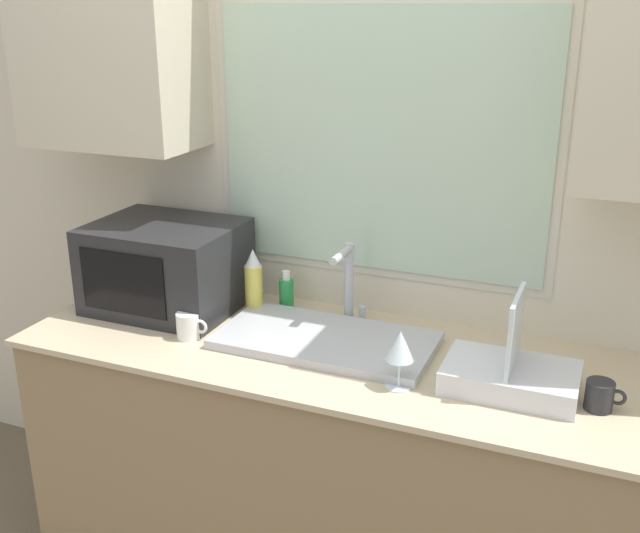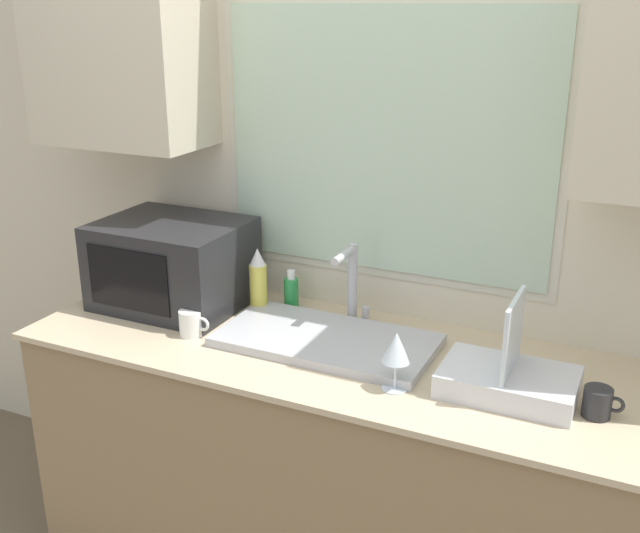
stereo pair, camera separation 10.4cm
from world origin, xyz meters
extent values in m
cube|color=#8C7251|center=(0.00, 0.34, 0.44)|extent=(2.03, 0.67, 0.87)
cube|color=#C6B28E|center=(0.00, 0.34, 0.88)|extent=(2.06, 0.70, 0.02)
cube|color=beige|center=(0.00, 0.70, 1.30)|extent=(6.00, 0.06, 2.60)
cube|color=beige|center=(0.00, 0.67, 1.48)|extent=(1.18, 0.01, 0.92)
cube|color=#B2CCB2|center=(0.00, 0.67, 1.48)|extent=(1.12, 0.01, 0.86)
cube|color=beige|center=(-0.92, 0.51, 1.82)|extent=(0.60, 0.32, 0.76)
cube|color=#B2B2B7|center=(-0.06, 0.35, 0.91)|extent=(0.68, 0.36, 0.03)
cylinder|color=#B7B7BC|center=(-0.06, 0.56, 1.03)|extent=(0.03, 0.03, 0.28)
cylinder|color=#B7B7BC|center=(-0.06, 0.48, 1.15)|extent=(0.03, 0.15, 0.03)
cylinder|color=#B7B7BC|center=(-0.01, 0.56, 0.92)|extent=(0.02, 0.02, 0.06)
cube|color=#232326|center=(-0.70, 0.43, 1.04)|extent=(0.50, 0.40, 0.30)
cube|color=black|center=(-0.73, 0.23, 1.04)|extent=(0.33, 0.01, 0.21)
cube|color=silver|center=(0.53, 0.28, 0.93)|extent=(0.37, 0.24, 0.07)
cube|color=silver|center=(0.53, 0.28, 1.07)|extent=(0.01, 0.22, 0.22)
cylinder|color=#D8CC4C|center=(-0.38, 0.49, 0.98)|extent=(0.06, 0.06, 0.17)
cone|color=silver|center=(-0.38, 0.49, 1.09)|extent=(0.06, 0.06, 0.06)
cylinder|color=#268C3F|center=(-0.30, 0.57, 0.95)|extent=(0.05, 0.05, 0.11)
cylinder|color=white|center=(-0.30, 0.57, 1.02)|extent=(0.03, 0.03, 0.03)
cylinder|color=white|center=(-0.49, 0.23, 0.93)|extent=(0.08, 0.08, 0.09)
torus|color=white|center=(-0.44, 0.23, 0.94)|extent=(0.05, 0.01, 0.05)
cylinder|color=silver|center=(0.24, 0.17, 0.89)|extent=(0.07, 0.07, 0.00)
cylinder|color=silver|center=(0.24, 0.17, 0.94)|extent=(0.01, 0.01, 0.08)
cone|color=silver|center=(0.24, 0.17, 1.02)|extent=(0.08, 0.08, 0.09)
cylinder|color=#262628|center=(0.77, 0.26, 0.93)|extent=(0.07, 0.07, 0.08)
torus|color=#262628|center=(0.81, 0.26, 0.94)|extent=(0.05, 0.01, 0.05)
camera|label=1|loc=(0.75, -1.65, 1.93)|focal=42.00mm
camera|label=2|loc=(0.84, -1.61, 1.93)|focal=42.00mm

